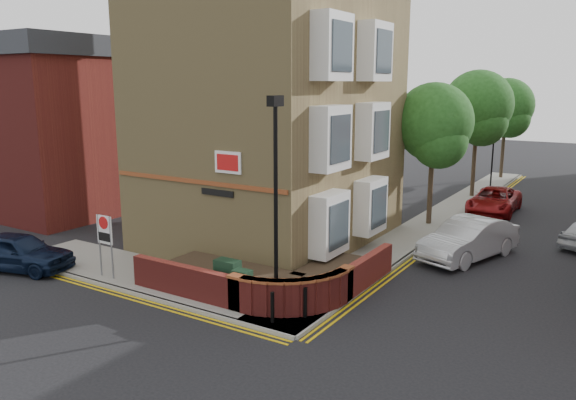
{
  "coord_description": "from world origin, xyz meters",
  "views": [
    {
      "loc": [
        10.27,
        -11.91,
        6.75
      ],
      "look_at": [
        0.25,
        4.0,
        2.83
      ],
      "focal_mm": 35.0,
      "sensor_mm": 36.0,
      "label": 1
    }
  ],
  "objects_px": {
    "lamppost": "(276,204)",
    "silver_car_near": "(469,239)",
    "utility_cabinet_large": "(228,278)",
    "zone_sign": "(105,235)",
    "navy_hatchback": "(18,252)"
  },
  "relations": [
    {
      "from": "zone_sign",
      "to": "silver_car_near",
      "type": "xyz_separation_m",
      "value": [
        10.0,
        9.18,
        -0.86
      ]
    },
    {
      "from": "navy_hatchback",
      "to": "silver_car_near",
      "type": "distance_m",
      "value": 17.01
    },
    {
      "from": "lamppost",
      "to": "silver_car_near",
      "type": "height_order",
      "value": "lamppost"
    },
    {
      "from": "lamppost",
      "to": "silver_car_near",
      "type": "relative_size",
      "value": 1.32
    },
    {
      "from": "zone_sign",
      "to": "navy_hatchback",
      "type": "distance_m",
      "value": 3.88
    },
    {
      "from": "utility_cabinet_large",
      "to": "zone_sign",
      "type": "relative_size",
      "value": 0.55
    },
    {
      "from": "utility_cabinet_large",
      "to": "navy_hatchback",
      "type": "height_order",
      "value": "navy_hatchback"
    },
    {
      "from": "zone_sign",
      "to": "navy_hatchback",
      "type": "relative_size",
      "value": 0.53
    },
    {
      "from": "zone_sign",
      "to": "silver_car_near",
      "type": "distance_m",
      "value": 13.6
    },
    {
      "from": "lamppost",
      "to": "zone_sign",
      "type": "height_order",
      "value": "lamppost"
    },
    {
      "from": "lamppost",
      "to": "utility_cabinet_large",
      "type": "xyz_separation_m",
      "value": [
        -1.9,
        0.1,
        -2.62
      ]
    },
    {
      "from": "utility_cabinet_large",
      "to": "navy_hatchback",
      "type": "relative_size",
      "value": 0.29
    },
    {
      "from": "utility_cabinet_large",
      "to": "silver_car_near",
      "type": "height_order",
      "value": "silver_car_near"
    },
    {
      "from": "zone_sign",
      "to": "silver_car_near",
      "type": "bearing_deg",
      "value": 42.55
    },
    {
      "from": "utility_cabinet_large",
      "to": "navy_hatchback",
      "type": "distance_m",
      "value": 8.52
    }
  ]
}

